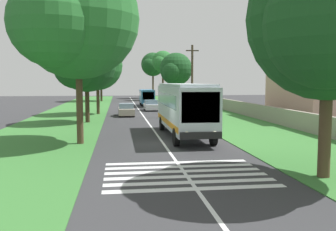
{
  "coord_description": "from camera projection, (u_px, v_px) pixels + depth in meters",
  "views": [
    {
      "loc": [
        -22.89,
        2.77,
        3.91
      ],
      "look_at": [
        2.09,
        -0.54,
        1.6
      ],
      "focal_mm": 40.07,
      "sensor_mm": 36.0,
      "label": 1
    }
  ],
  "objects": [
    {
      "name": "roadside_building",
      "position": [
        321.0,
        86.0,
        39.18
      ],
      "size": [
        11.6,
        8.29,
        6.74
      ],
      "color": "tan",
      "rests_on": "ground"
    },
    {
      "name": "centre_line",
      "position": [
        146.0,
        120.0,
        38.13
      ],
      "size": [
        110.0,
        0.16,
        0.01
      ],
      "primitive_type": "cube",
      "color": "silver",
      "rests_on": "ground"
    },
    {
      "name": "ground",
      "position": [
        164.0,
        144.0,
        23.32
      ],
      "size": [
        160.0,
        160.0,
        0.0
      ],
      "primitive_type": "plane",
      "color": "#333335"
    },
    {
      "name": "roadside_tree_right_1",
      "position": [
        162.0,
        62.0,
        76.36
      ],
      "size": [
        5.47,
        4.43,
        10.06
      ],
      "color": "#3D2D1E",
      "rests_on": "grass_verge_right"
    },
    {
      "name": "utility_pole",
      "position": [
        192.0,
        80.0,
        40.55
      ],
      "size": [
        0.24,
        1.4,
        7.75
      ],
      "color": "#473828",
      "rests_on": "grass_verge_right"
    },
    {
      "name": "roadside_tree_left_0",
      "position": [
        96.0,
        67.0,
        43.83
      ],
      "size": [
        7.09,
        5.87,
        8.67
      ],
      "color": "#4C3826",
      "rests_on": "grass_verge_left"
    },
    {
      "name": "roadside_tree_left_3",
      "position": [
        74.0,
        22.0,
        22.74
      ],
      "size": [
        9.2,
        7.48,
        11.45
      ],
      "color": "#4C3826",
      "rests_on": "grass_verge_left"
    },
    {
      "name": "grass_verge_left",
      "position": [
        63.0,
        121.0,
        37.05
      ],
      "size": [
        120.0,
        8.0,
        0.04
      ],
      "primitive_type": "cube",
      "color": "#387533",
      "rests_on": "ground"
    },
    {
      "name": "coach_bus",
      "position": [
        184.0,
        106.0,
        26.43
      ],
      "size": [
        11.16,
        2.62,
        3.73
      ],
      "color": "silver",
      "rests_on": "ground"
    },
    {
      "name": "roadside_tree_left_2",
      "position": [
        84.0,
        64.0,
        34.78
      ],
      "size": [
        6.69,
        5.63,
        8.41
      ],
      "color": "#3D2D1E",
      "rests_on": "grass_verge_left"
    },
    {
      "name": "zebra_crossing",
      "position": [
        185.0,
        174.0,
        15.87
      ],
      "size": [
        4.95,
        6.8,
        0.01
      ],
      "color": "silver",
      "rests_on": "ground"
    },
    {
      "name": "trailing_minibus_0",
      "position": [
        147.0,
        96.0,
        60.36
      ],
      "size": [
        6.0,
        2.14,
        2.53
      ],
      "color": "teal",
      "rests_on": "ground"
    },
    {
      "name": "roadside_tree_left_1",
      "position": [
        100.0,
        68.0,
        72.72
      ],
      "size": [
        8.68,
        7.1,
        10.21
      ],
      "color": "#3D2D1E",
      "rests_on": "grass_verge_left"
    },
    {
      "name": "roadside_wall",
      "position": [
        240.0,
        108.0,
        44.51
      ],
      "size": [
        70.0,
        0.4,
        1.48
      ],
      "primitive_type": "cube",
      "color": "gray",
      "rests_on": "grass_verge_right"
    },
    {
      "name": "grass_verge_right",
      "position": [
        224.0,
        118.0,
        39.2
      ],
      "size": [
        120.0,
        8.0,
        0.04
      ],
      "primitive_type": "cube",
      "color": "#387533",
      "rests_on": "ground"
    },
    {
      "name": "trailing_car_1",
      "position": [
        151.0,
        106.0,
        50.11
      ],
      "size": [
        4.3,
        1.78,
        1.43
      ],
      "color": "silver",
      "rests_on": "ground"
    },
    {
      "name": "trailing_car_0",
      "position": [
        126.0,
        110.0,
        42.28
      ],
      "size": [
        4.3,
        1.78,
        1.43
      ],
      "color": "#B7A893",
      "rests_on": "ground"
    },
    {
      "name": "roadside_tree_right_2",
      "position": [
        175.0,
        70.0,
        56.93
      ],
      "size": [
        5.65,
        4.97,
        8.19
      ],
      "color": "brown",
      "rests_on": "grass_verge_right"
    },
    {
      "name": "roadside_tree_right_3",
      "position": [
        324.0,
        24.0,
        14.65
      ],
      "size": [
        7.95,
        6.46,
        9.54
      ],
      "color": "#4C3826",
      "rests_on": "grass_verge_right"
    },
    {
      "name": "roadside_tree_right_0",
      "position": [
        152.0,
        65.0,
        85.12
      ],
      "size": [
        6.58,
        5.36,
        10.37
      ],
      "color": "#4C3826",
      "rests_on": "grass_verge_right"
    }
  ]
}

